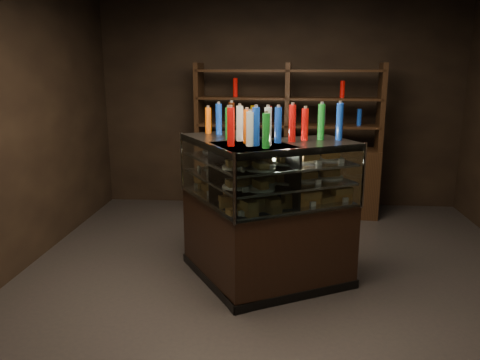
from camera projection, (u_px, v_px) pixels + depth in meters
name	position (u px, v px, depth m)	size (l,w,h in m)	color
ground	(278.00, 277.00, 4.46)	(5.00, 5.00, 0.00)	black
room_shell	(282.00, 68.00, 4.00)	(5.02, 5.02, 3.01)	black
display_case	(259.00, 237.00, 4.24)	(1.70, 1.36, 1.33)	black
food_display	(260.00, 177.00, 4.10)	(1.36, 1.06, 0.42)	gold
bottles_top	(261.00, 125.00, 4.00)	(1.20, 0.91, 0.30)	silver
potted_conifer	(318.00, 204.00, 5.47)	(0.32, 0.32, 0.68)	black
back_shelving	(286.00, 169.00, 6.29)	(2.45, 0.58, 2.00)	black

